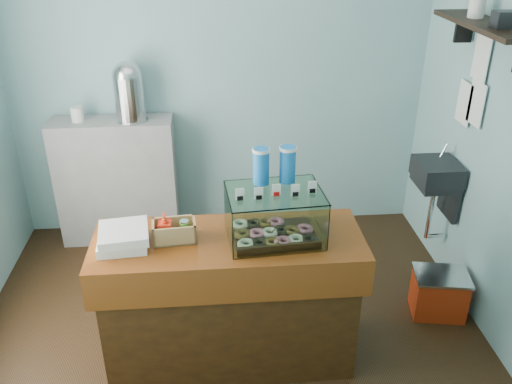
{
  "coord_description": "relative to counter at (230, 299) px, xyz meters",
  "views": [
    {
      "loc": [
        -0.07,
        -2.95,
        2.6
      ],
      "look_at": [
        0.17,
        -0.15,
        1.15
      ],
      "focal_mm": 38.0,
      "sensor_mm": 36.0,
      "label": 1
    }
  ],
  "objects": [
    {
      "name": "ground",
      "position": [
        0.0,
        0.25,
        -0.46
      ],
      "size": [
        3.5,
        3.5,
        0.0
      ],
      "primitive_type": "plane",
      "color": "black",
      "rests_on": "ground"
    },
    {
      "name": "display_case",
      "position": [
        0.27,
        0.02,
        0.6
      ],
      "size": [
        0.58,
        0.44,
        0.52
      ],
      "rotation": [
        0.0,
        0.0,
        0.08
      ],
      "color": "black",
      "rests_on": "counter"
    },
    {
      "name": "coffee_urn",
      "position": [
        -0.72,
        1.56,
        0.9
      ],
      "size": [
        0.26,
        0.26,
        0.48
      ],
      "color": "silver",
      "rests_on": "back_shelf"
    },
    {
      "name": "pastry_boxes",
      "position": [
        -0.6,
        -0.02,
        0.5
      ],
      "size": [
        0.31,
        0.31,
        0.11
      ],
      "rotation": [
        0.0,
        0.0,
        0.08
      ],
      "color": "white",
      "rests_on": "counter"
    },
    {
      "name": "red_cooler",
      "position": [
        1.51,
        0.3,
        -0.29
      ],
      "size": [
        0.42,
        0.35,
        0.33
      ],
      "rotation": [
        0.0,
        0.0,
        -0.17
      ],
      "color": "#B52B0E",
      "rests_on": "ground"
    },
    {
      "name": "condiment_crate",
      "position": [
        -0.32,
        0.02,
        0.51
      ],
      "size": [
        0.26,
        0.17,
        0.18
      ],
      "rotation": [
        0.0,
        0.0,
        0.09
      ],
      "color": "tan",
      "rests_on": "counter"
    },
    {
      "name": "back_shelf",
      "position": [
        -0.9,
        1.57,
        0.09
      ],
      "size": [
        1.0,
        0.32,
        1.1
      ],
      "primitive_type": "cube",
      "color": "#949497",
      "rests_on": "ground"
    },
    {
      "name": "room_shell",
      "position": [
        0.03,
        0.26,
        1.25
      ],
      "size": [
        3.54,
        3.04,
        2.82
      ],
      "color": "#79A7B0",
      "rests_on": "ground"
    },
    {
      "name": "counter",
      "position": [
        0.0,
        0.0,
        0.0
      ],
      "size": [
        1.6,
        0.6,
        0.9
      ],
      "color": "#45260D",
      "rests_on": "ground"
    }
  ]
}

